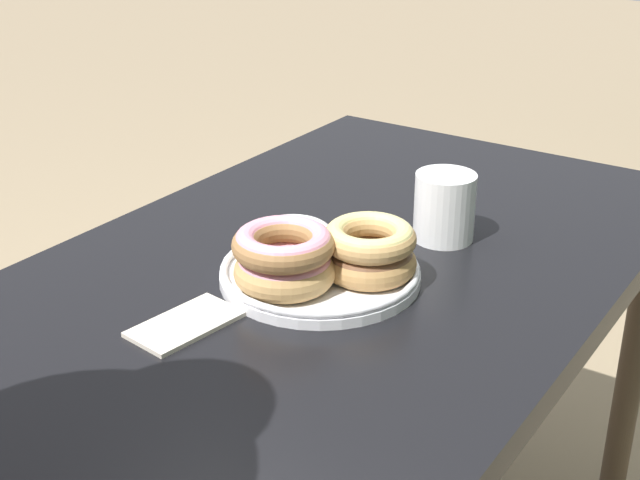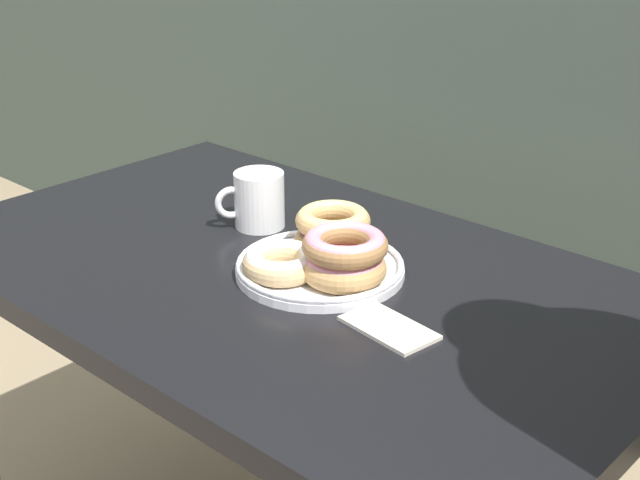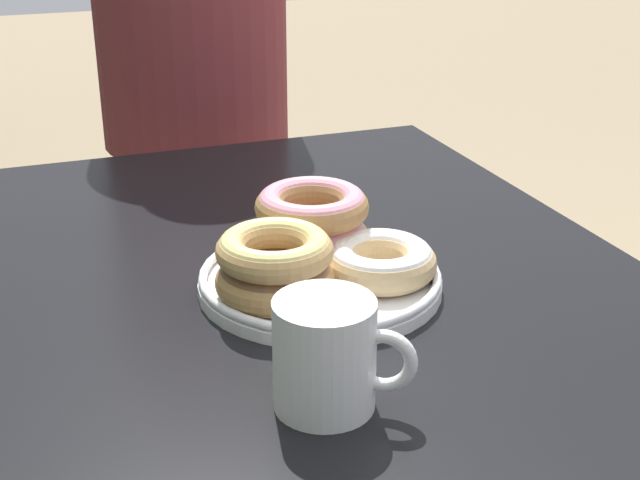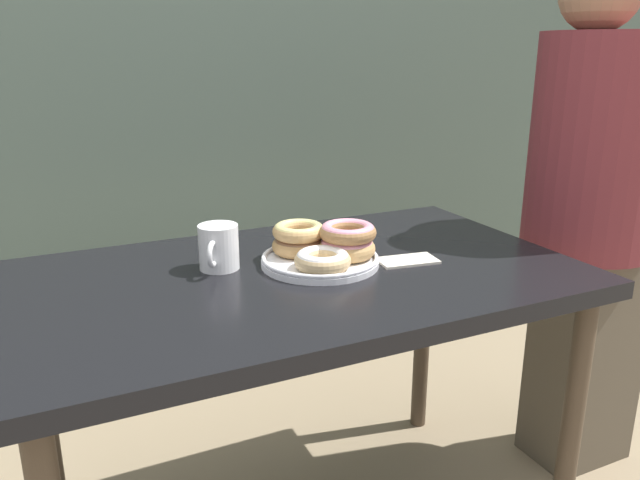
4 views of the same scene
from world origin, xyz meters
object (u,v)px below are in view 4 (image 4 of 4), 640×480
(person_figure, at_px, (593,209))
(napkin, at_px, (408,260))
(donut_plate, at_px, (323,247))
(dining_table, at_px, (300,303))
(coffee_mug, at_px, (218,247))

(person_figure, xyz_separation_m, napkin, (-0.62, -0.03, -0.05))
(donut_plate, distance_m, person_figure, 0.81)
(napkin, bearing_deg, dining_table, 168.55)
(dining_table, xyz_separation_m, napkin, (0.25, -0.05, 0.08))
(dining_table, bearing_deg, person_figure, -1.68)
(napkin, bearing_deg, donut_plate, 158.97)
(person_figure, distance_m, napkin, 0.62)
(coffee_mug, bearing_deg, donut_plate, -17.29)
(dining_table, xyz_separation_m, coffee_mug, (-0.16, 0.09, 0.13))
(dining_table, relative_size, person_figure, 0.86)
(person_figure, bearing_deg, donut_plate, 176.77)
(napkin, bearing_deg, coffee_mug, 161.01)
(dining_table, xyz_separation_m, donut_plate, (0.07, 0.02, 0.12))
(donut_plate, height_order, coffee_mug, coffee_mug)
(donut_plate, relative_size, napkin, 2.00)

